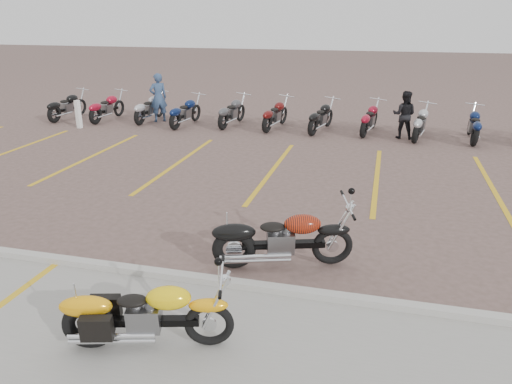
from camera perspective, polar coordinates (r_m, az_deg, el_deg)
ground at (r=9.63m, az=-3.39°, el=-4.36°), size 100.00×100.00×0.00m
curb at (r=7.93m, az=-7.88°, el=-9.65°), size 60.00×0.18×0.12m
parking_stripes at (r=13.25m, az=1.90°, el=2.51°), size 38.00×5.50×0.01m
yellow_cruiser at (r=6.44m, az=-12.67°, el=-13.73°), size 2.07×0.69×0.87m
flame_cruiser at (r=8.11m, az=2.69°, el=-5.53°), size 2.22×0.85×0.95m
person_a at (r=19.59m, az=-11.10°, el=10.54°), size 0.79×0.76×1.83m
person_b at (r=17.27m, az=16.58°, el=8.45°), size 0.84×0.70×1.57m
bollard at (r=19.26m, az=-19.64°, el=8.37°), size 0.18×0.18×1.00m
bg_bike_row at (r=17.97m, az=2.08°, el=8.91°), size 17.38×2.06×1.10m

